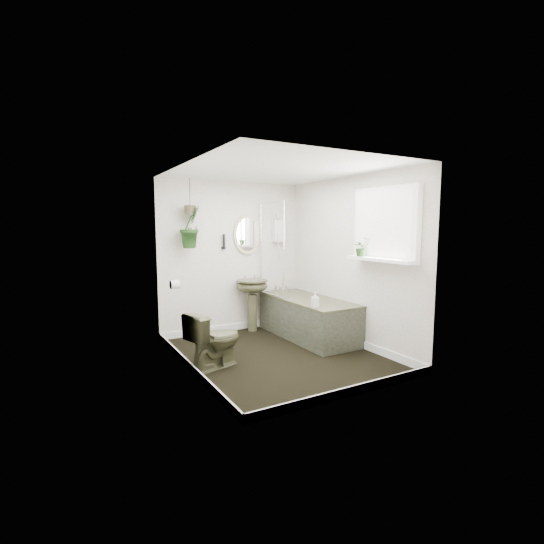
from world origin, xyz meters
TOP-DOWN VIEW (x-y plane):
  - floor at (0.00, 0.00)m, footprint 2.30×2.80m
  - ceiling at (0.00, 0.00)m, footprint 2.30×2.80m
  - wall_back at (0.00, 1.41)m, footprint 2.30×0.02m
  - wall_front at (0.00, -1.41)m, footprint 2.30×0.02m
  - wall_left at (-1.16, 0.00)m, footprint 0.02×2.80m
  - wall_right at (1.16, 0.00)m, footprint 0.02×2.80m
  - skirting at (0.00, 0.00)m, footprint 2.30×2.80m
  - bathtub at (0.80, 0.50)m, footprint 0.72×1.72m
  - bath_screen at (0.47, 0.99)m, footprint 0.04×0.72m
  - shower_box at (0.80, 1.34)m, footprint 0.20×0.10m
  - oval_mirror at (0.25, 1.37)m, footprint 0.46×0.03m
  - wall_sconce at (-0.15, 1.36)m, footprint 0.04×0.04m
  - toilet_roll_holder at (-1.10, 0.70)m, footprint 0.11×0.11m
  - window_recess at (1.09, -0.70)m, footprint 0.08×1.00m
  - window_sill at (1.02, -0.70)m, footprint 0.18×1.00m
  - window_blinds at (1.04, -0.70)m, footprint 0.01×0.86m
  - toilet at (-0.85, -0.00)m, footprint 0.73×0.54m
  - pedestal_sink at (0.25, 1.21)m, footprint 0.56×0.51m
  - sill_plant at (0.99, -0.40)m, footprint 0.22×0.20m
  - hanging_plant at (-0.70, 1.25)m, footprint 0.42×0.40m
  - soap_bottle at (0.52, -0.07)m, footprint 0.12×0.12m
  - hanging_pot at (-0.70, 1.25)m, footprint 0.16×0.16m

SIDE VIEW (x-z plane):
  - floor at x=0.00m, z-range -0.02..0.00m
  - skirting at x=0.00m, z-range 0.00..0.10m
  - bathtub at x=0.80m, z-range 0.00..0.58m
  - toilet at x=-0.85m, z-range 0.00..0.66m
  - pedestal_sink at x=0.25m, z-range 0.00..0.81m
  - soap_bottle at x=0.52m, z-range 0.58..0.78m
  - toilet_roll_holder at x=-1.10m, z-range 0.84..0.96m
  - wall_back at x=0.00m, z-range 0.00..2.30m
  - wall_front at x=0.00m, z-range 0.00..2.30m
  - wall_left at x=-1.16m, z-range 0.00..2.30m
  - wall_right at x=1.16m, z-range 0.00..2.30m
  - window_sill at x=1.02m, z-range 1.21..1.25m
  - bath_screen at x=0.47m, z-range 0.58..1.98m
  - sill_plant at x=0.99m, z-range 1.25..1.48m
  - wall_sconce at x=-0.15m, z-range 1.29..1.51m
  - oval_mirror at x=0.25m, z-range 1.19..1.81m
  - shower_box at x=0.80m, z-range 1.38..1.73m
  - hanging_plant at x=-0.70m, z-range 1.32..1.92m
  - window_recess at x=1.09m, z-range 1.20..2.10m
  - window_blinds at x=1.04m, z-range 1.27..2.03m
  - hanging_pot at x=-0.70m, z-range 1.80..1.92m
  - ceiling at x=0.00m, z-range 2.30..2.32m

